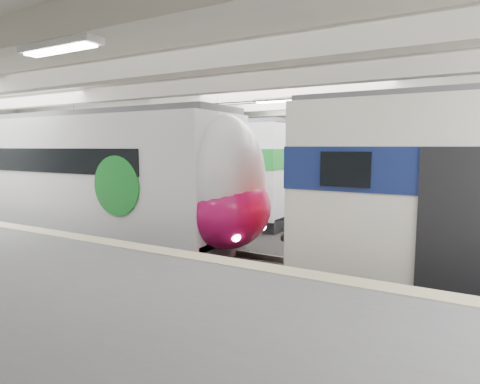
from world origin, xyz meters
The scene contains 3 objects.
station_hall centered at (0.00, -1.74, 3.24)m, with size 36.00×24.00×5.75m.
modern_emu centered at (-6.04, 0.00, 2.28)m, with size 14.48×2.99×4.64m.
far_train centered at (-8.00, 5.50, 2.35)m, with size 14.42×3.49×4.56m.
Camera 1 is at (5.40, -10.09, 3.45)m, focal length 30.00 mm.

